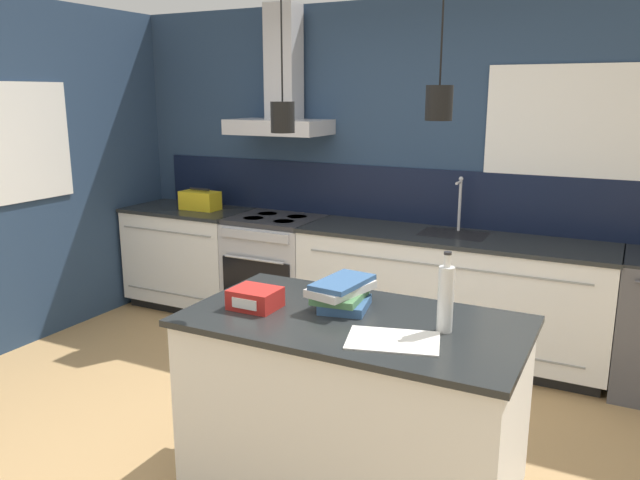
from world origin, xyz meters
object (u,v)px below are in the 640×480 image
at_px(book_stack, 342,294).
at_px(red_supply_box, 255,298).
at_px(yellow_toolbox, 200,200).
at_px(oven_range, 276,270).
at_px(bottle_on_island, 446,298).

bearing_deg(book_stack, red_supply_box, -153.04).
relative_size(red_supply_box, yellow_toolbox, 0.65).
xyz_separation_m(oven_range, book_stack, (1.43, -1.76, 0.53)).
bearing_deg(red_supply_box, book_stack, 26.96).
xyz_separation_m(oven_range, bottle_on_island, (1.95, -1.84, 0.61)).
height_order(book_stack, red_supply_box, book_stack).
bearing_deg(red_supply_box, yellow_toolbox, 133.11).
xyz_separation_m(book_stack, red_supply_box, (-0.37, -0.19, -0.02)).
relative_size(oven_range, yellow_toolbox, 2.68).
relative_size(oven_range, bottle_on_island, 2.58).
height_order(bottle_on_island, red_supply_box, bottle_on_island).
bearing_deg(red_supply_box, bottle_on_island, 7.53).
height_order(oven_range, yellow_toolbox, yellow_toolbox).
height_order(oven_range, bottle_on_island, bottle_on_island).
distance_m(bottle_on_island, yellow_toolbox, 3.28).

